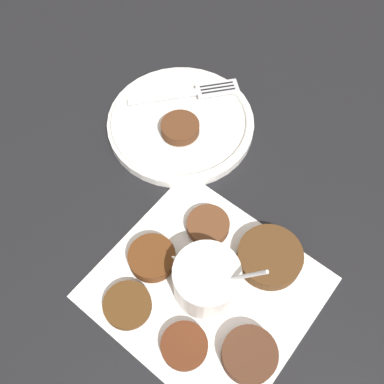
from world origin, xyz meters
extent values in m
plane|color=black|center=(0.00, 0.00, 0.00)|extent=(4.00, 4.00, 0.00)
cube|color=white|center=(-0.03, -0.02, 0.00)|extent=(0.31, 0.29, 0.00)
cylinder|color=white|center=(-0.03, -0.02, 0.03)|extent=(0.08, 0.08, 0.06)
cylinder|color=#C65123|center=(-0.03, -0.02, 0.02)|extent=(0.07, 0.07, 0.03)
cone|color=white|center=(0.01, -0.02, 0.05)|extent=(0.02, 0.02, 0.02)
cylinder|color=silver|center=(-0.06, -0.03, 0.06)|extent=(0.07, 0.02, 0.09)
cylinder|color=#562D14|center=(0.05, -0.02, 0.01)|extent=(0.06, 0.06, 0.02)
cylinder|color=brown|center=(0.01, -0.10, 0.01)|extent=(0.06, 0.06, 0.01)
cylinder|color=#4A2A1B|center=(-0.11, 0.03, 0.01)|extent=(0.07, 0.07, 0.02)
cylinder|color=#4F3016|center=(0.05, 0.05, 0.01)|extent=(0.06, 0.06, 0.01)
cylinder|color=#4B2F17|center=(-0.08, -0.10, 0.01)|extent=(0.09, 0.09, 0.02)
cylinder|color=#522815|center=(-0.04, 0.06, 0.01)|extent=(0.06, 0.06, 0.01)
cylinder|color=white|center=(0.14, -0.24, 0.01)|extent=(0.23, 0.23, 0.02)
torus|color=white|center=(0.14, -0.24, 0.02)|extent=(0.22, 0.22, 0.01)
cylinder|color=#512D19|center=(0.12, -0.22, 0.03)|extent=(0.06, 0.06, 0.02)
cube|color=silver|center=(0.18, -0.26, 0.02)|extent=(0.09, 0.08, 0.00)
cube|color=silver|center=(0.11, -0.32, 0.02)|extent=(0.07, 0.07, 0.00)
cube|color=black|center=(0.11, -0.32, 0.03)|extent=(0.04, 0.04, 0.00)
cube|color=black|center=(0.11, -0.32, 0.03)|extent=(0.04, 0.04, 0.00)
cube|color=black|center=(0.12, -0.33, 0.03)|extent=(0.04, 0.04, 0.00)
camera|label=1|loc=(-0.10, 0.15, 0.57)|focal=42.00mm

